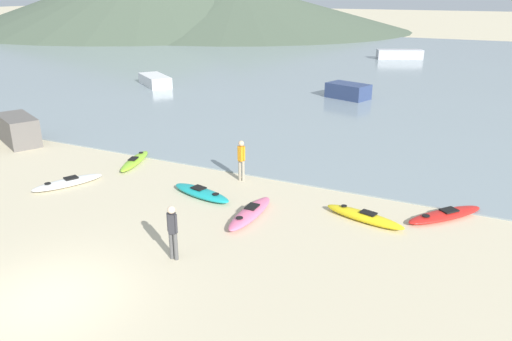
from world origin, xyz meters
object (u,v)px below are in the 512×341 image
Objects in this scene: moored_boat_0 at (400,54)px; shoreline_rock at (18,130)px; kayak_on_sand_3 at (250,213)px; kayak_on_sand_2 at (201,193)px; kayak_on_sand_4 at (68,182)px; kayak_on_sand_5 at (445,215)px; person_near_foreground at (173,229)px; moored_boat_3 at (155,80)px; kayak_on_sand_0 at (364,217)px; kayak_on_sand_1 at (135,161)px; moored_boat_2 at (348,91)px; person_near_waterline at (241,158)px.

moored_boat_0 is 44.17m from shoreline_rock.
kayak_on_sand_2 is at bearing 161.57° from kayak_on_sand_3.
kayak_on_sand_2 is 5.76m from kayak_on_sand_4.
kayak_on_sand_5 is 9.69m from person_near_foreground.
kayak_on_sand_3 is 27.00m from moored_boat_3.
moored_boat_3 is at bearing 133.96° from kayak_on_sand_3.
kayak_on_sand_0 reaches higher than kayak_on_sand_1.
moored_boat_3 is at bearing 117.83° from kayak_on_sand_4.
moored_boat_2 is at bearing 56.22° from shoreline_rock.
moored_boat_0 is (-9.82, 42.47, 0.46)m from kayak_on_sand_5.
moored_boat_0 is at bearing 92.12° from person_near_waterline.
moored_boat_2 is (-0.68, 18.29, -0.41)m from person_near_waterline.
kayak_on_sand_0 and kayak_on_sand_3 have the same top height.
moored_boat_0 is at bearing 59.76° from moored_boat_3.
kayak_on_sand_5 is 0.88× the size of moored_boat_2.
kayak_on_sand_3 is at bearing -46.04° from moored_boat_3.
kayak_on_sand_0 is 0.58× the size of moored_boat_0.
kayak_on_sand_2 reaches higher than kayak_on_sand_4.
person_near_waterline is at bearing 164.12° from kayak_on_sand_0.
moored_boat_0 is (4.61, 46.08, 0.44)m from kayak_on_sand_4.
kayak_on_sand_1 is 5.25m from kayak_on_sand_2.
kayak_on_sand_0 is at bearing -6.78° from kayak_on_sand_1.
person_near_waterline is 0.33× the size of moored_boat_0.
kayak_on_sand_1 is 20.08m from moored_boat_3.
kayak_on_sand_1 is at bearing 158.06° from kayak_on_sand_2.
person_near_foreground is 0.51× the size of moored_boat_2.
kayak_on_sand_1 is at bearing 136.13° from person_near_foreground.
moored_boat_2 is 1.09× the size of shoreline_rock.
person_near_waterline is at bearing -44.23° from moored_boat_3.
shoreline_rock reaches higher than kayak_on_sand_4.
kayak_on_sand_4 is 22.65m from moored_boat_3.
person_near_foreground is 6.84m from person_near_waterline.
moored_boat_3 is at bearing -120.24° from moored_boat_0.
person_near_waterline is (6.18, 3.72, 0.86)m from kayak_on_sand_4.
shoreline_rock is (-7.63, 0.01, 0.58)m from kayak_on_sand_1.
kayak_on_sand_2 is at bearing -166.36° from kayak_on_sand_5.
person_near_foreground is at bearing -85.65° from moored_boat_2.
person_near_waterline is at bearing 100.28° from person_near_foreground.
moored_boat_0 is (-1.57, 42.36, -0.42)m from person_near_waterline.
moored_boat_0 is 1.25× the size of moored_boat_3.
kayak_on_sand_1 is (-11.19, 1.33, -0.03)m from kayak_on_sand_0.
kayak_on_sand_5 is at bearing 14.05° from kayak_on_sand_4.
moored_boat_3 is 17.00m from shoreline_rock.
kayak_on_sand_3 is (7.46, -2.82, 0.03)m from kayak_on_sand_1.
kayak_on_sand_4 is 14.87m from kayak_on_sand_5.
kayak_on_sand_2 is 24.61m from moored_boat_3.
kayak_on_sand_4 is at bearing -165.95° from kayak_on_sand_5.
moored_boat_2 is at bearing 75.55° from kayak_on_sand_1.
person_near_foreground is at bearing -43.87° from kayak_on_sand_1.
kayak_on_sand_1 is at bearing -176.91° from person_near_waterline.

